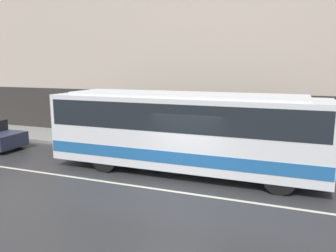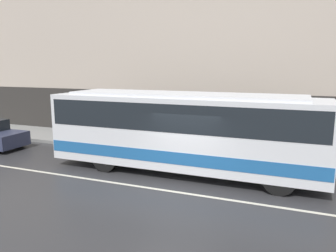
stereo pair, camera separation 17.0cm
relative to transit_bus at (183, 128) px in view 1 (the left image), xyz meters
The scene contains 6 objects.
ground_plane 2.79m from the transit_bus, 76.54° to the right, with size 60.00×60.00×0.00m, color #2D2D30.
sidewalk 3.89m from the transit_bus, 81.75° to the left, with size 60.00×3.16×0.17m.
building_facade 6.34m from the transit_bus, 84.46° to the left, with size 60.00×0.35×11.10m.
lane_stripe 2.79m from the transit_bus, 76.54° to the right, with size 54.00×0.14×0.01m.
transit_bus is the anchor object (origin of this frame).
pedestrian_waiting 3.52m from the transit_bus, 130.50° to the left, with size 0.36×0.36×1.60m.
Camera 1 is at (3.43, -9.78, 4.12)m, focal length 35.00 mm.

